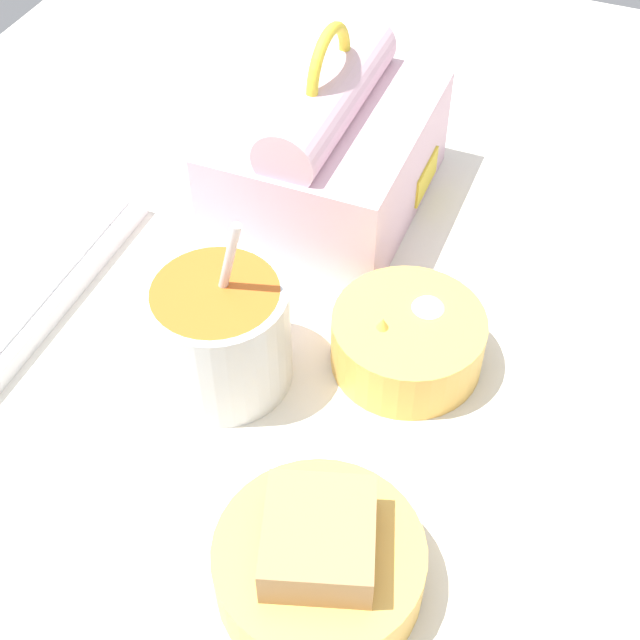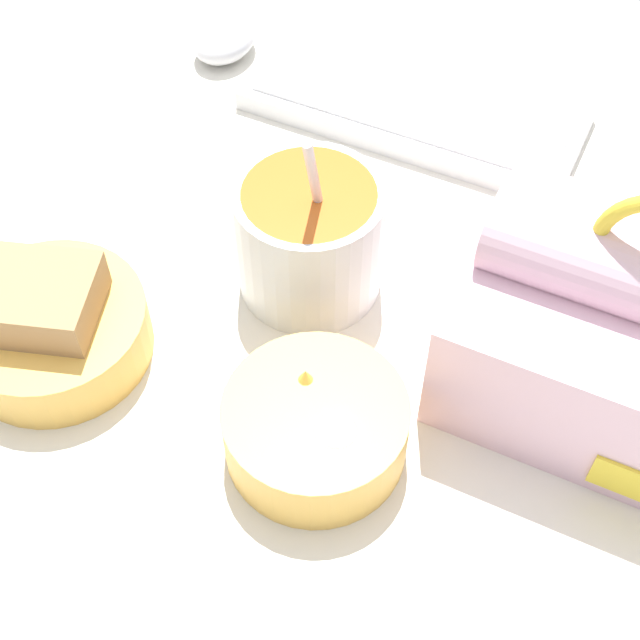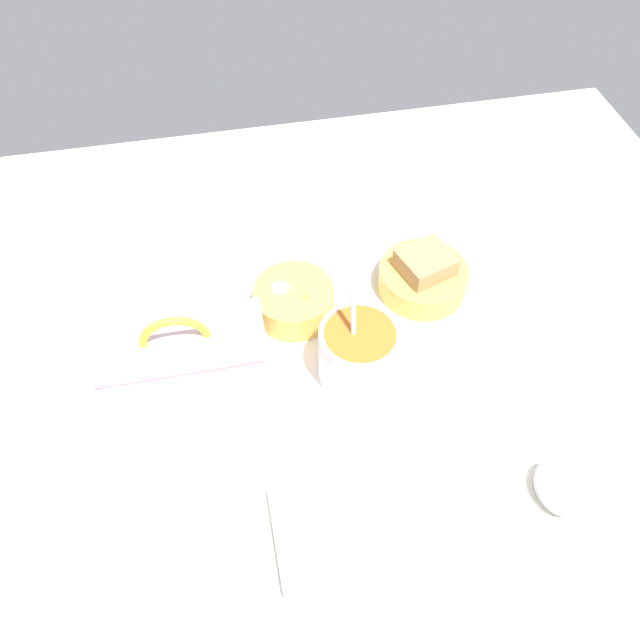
% 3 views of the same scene
% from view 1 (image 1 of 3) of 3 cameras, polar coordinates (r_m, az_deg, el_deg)
% --- Properties ---
extents(desk_surface, '(1.40, 1.10, 0.02)m').
position_cam_1_polar(desk_surface, '(0.72, -0.50, -4.12)').
color(desk_surface, silver).
rests_on(desk_surface, ground).
extents(lunch_bag, '(0.22, 0.17, 0.18)m').
position_cam_1_polar(lunch_bag, '(0.83, 0.54, 10.83)').
color(lunch_bag, beige).
rests_on(lunch_bag, desk_surface).
extents(soup_cup, '(0.11, 0.11, 0.16)m').
position_cam_1_polar(soup_cup, '(0.68, -6.43, -0.79)').
color(soup_cup, silver).
rests_on(soup_cup, desk_surface).
extents(bento_bowl_sandwich, '(0.14, 0.14, 0.07)m').
position_cam_1_polar(bento_bowl_sandwich, '(0.59, -0.06, -15.18)').
color(bento_bowl_sandwich, '#EAB24C').
rests_on(bento_bowl_sandwich, desk_surface).
extents(bento_bowl_snacks, '(0.12, 0.12, 0.06)m').
position_cam_1_polar(bento_bowl_snacks, '(0.71, 5.58, -1.25)').
color(bento_bowl_snacks, '#EAB24C').
rests_on(bento_bowl_snacks, desk_surface).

